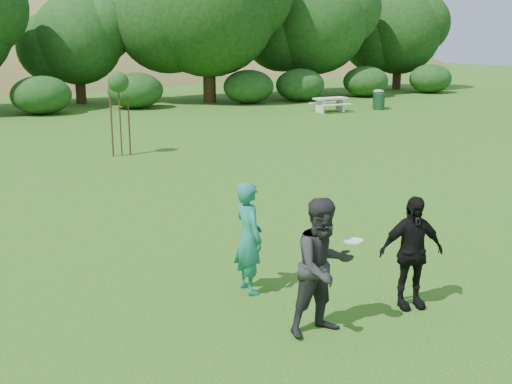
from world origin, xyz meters
The scene contains 10 objects.
ground centered at (0.00, 0.00, 0.00)m, with size 120.00×120.00×0.00m, color #19470C.
player_teal centered at (-1.17, 1.03, 0.92)m, with size 0.67×0.44×1.83m, color #19735E.
player_grey centered at (-0.93, -0.77, 0.98)m, with size 0.95×0.74×1.96m, color #262528.
player_black centered at (0.74, -0.66, 0.88)m, with size 1.03×0.43×1.76m, color black.
trash_can_near centered at (16.65, 20.21, 0.45)m, with size 0.60×0.60×0.90m, color #163E25.
frisbee centered at (-0.57, -0.94, 1.35)m, with size 0.27×0.27×0.04m.
sapling centered at (0.38, 13.62, 2.42)m, with size 0.70×0.70×2.85m.
picnic_table centered at (13.71, 20.59, 0.52)m, with size 1.80×1.48×0.76m.
trash_can_lidded centered at (16.96, 20.69, 0.54)m, with size 0.60×0.60×1.05m.
tree_row centered at (3.23, 28.68, 4.87)m, with size 53.92×10.38×9.62m.
Camera 1 is at (-5.63, -7.69, 4.12)m, focal length 45.00 mm.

